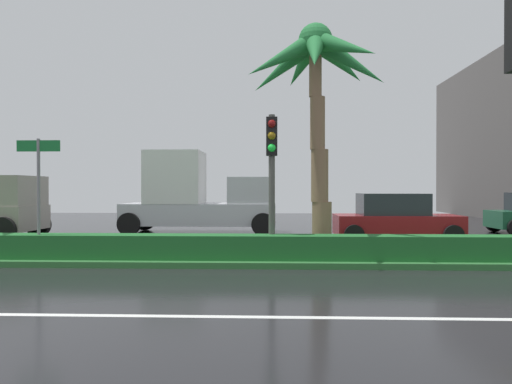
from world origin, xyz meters
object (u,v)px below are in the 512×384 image
palm_tree_centre_left (317,75)px  traffic_signal_median_right (272,159)px  box_truck_following (198,197)px  car_in_traffic_leading (395,219)px  street_name_sign (39,181)px

palm_tree_centre_left → traffic_signal_median_right: size_ratio=1.70×
box_truck_following → car_in_traffic_leading: (7.51, -3.01, -0.72)m
traffic_signal_median_right → street_name_sign: bearing=-177.2°
street_name_sign → box_truck_following: (2.70, 8.20, -0.53)m
street_name_sign → car_in_traffic_leading: street_name_sign is taller
palm_tree_centre_left → car_in_traffic_leading: size_ratio=1.43×
palm_tree_centre_left → car_in_traffic_leading: 6.68m
traffic_signal_median_right → car_in_traffic_leading: bearing=48.2°
box_truck_following → car_in_traffic_leading: size_ratio=1.49×
traffic_signal_median_right → box_truck_following: bearing=111.6°
palm_tree_centre_left → traffic_signal_median_right: (-1.19, -0.69, -2.29)m
palm_tree_centre_left → street_name_sign: palm_tree_centre_left is taller
traffic_signal_median_right → street_name_sign: size_ratio=1.20×
palm_tree_centre_left → box_truck_following: bearing=121.0°
box_truck_following → car_in_traffic_leading: 8.12m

